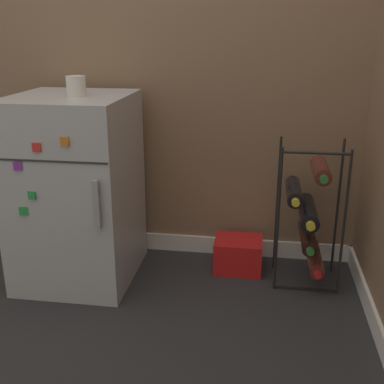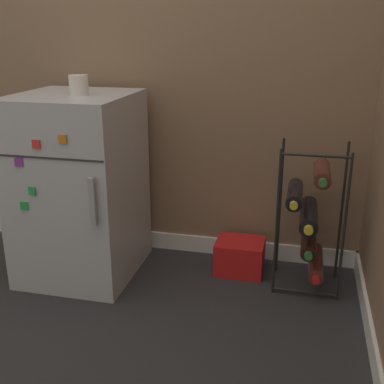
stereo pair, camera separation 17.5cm
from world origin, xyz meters
The scene contains 6 objects.
ground_plane centered at (0.00, 0.00, 0.00)m, with size 14.00×14.00×0.00m, color #28282B.
wall_back centered at (0.00, 0.56, 1.24)m, with size 6.60×0.07×2.50m.
mini_fridge centered at (-0.52, 0.21, 0.43)m, with size 0.51×0.57×0.87m.
wine_rack centered at (0.55, 0.30, 0.33)m, with size 0.29×0.33×0.67m.
soda_box centered at (0.23, 0.37, 0.08)m, with size 0.23×0.19×0.16m.
fridge_top_cup centered at (-0.47, 0.18, 0.91)m, with size 0.08×0.08×0.09m.
Camera 1 is at (0.32, -1.80, 1.15)m, focal length 45.00 mm.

